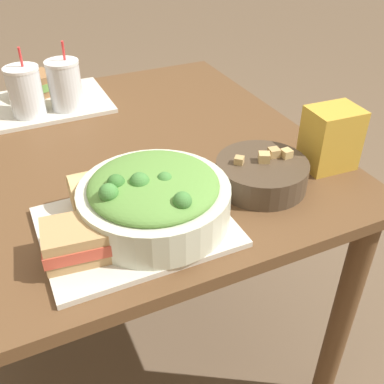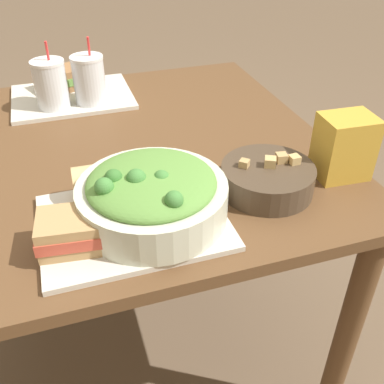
# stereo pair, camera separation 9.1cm
# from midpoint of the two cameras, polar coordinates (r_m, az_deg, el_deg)

# --- Properties ---
(ground_plane) EXTENTS (12.00, 12.00, 0.00)m
(ground_plane) POSITION_cam_midpoint_polar(r_m,az_deg,el_deg) (1.67, -10.63, -18.38)
(ground_plane) COLOR brown
(dining_table) EXTENTS (1.12, 1.02, 0.76)m
(dining_table) POSITION_cam_midpoint_polar(r_m,az_deg,el_deg) (1.22, -13.89, 0.45)
(dining_table) COLOR brown
(dining_table) RESTS_ON ground_plane
(tray_near) EXTENTS (0.36, 0.28, 0.01)m
(tray_near) POSITION_cam_midpoint_polar(r_m,az_deg,el_deg) (0.90, -10.32, -4.51)
(tray_near) COLOR beige
(tray_near) RESTS_ON dining_table
(tray_far) EXTENTS (0.36, 0.28, 0.01)m
(tray_far) POSITION_cam_midpoint_polar(r_m,az_deg,el_deg) (1.47, -19.70, 10.49)
(tray_far) COLOR beige
(tray_far) RESTS_ON dining_table
(salad_bowl) EXTENTS (0.30, 0.30, 0.12)m
(salad_bowl) POSITION_cam_midpoint_polar(r_m,az_deg,el_deg) (0.87, -7.83, -0.75)
(salad_bowl) COLOR beige
(salad_bowl) RESTS_ON tray_near
(soup_bowl) EXTENTS (0.20, 0.20, 0.08)m
(soup_bowl) POSITION_cam_midpoint_polar(r_m,az_deg,el_deg) (1.00, 6.28, 2.36)
(soup_bowl) COLOR #473828
(soup_bowl) RESTS_ON dining_table
(sandwich_near) EXTENTS (0.14, 0.11, 0.06)m
(sandwich_near) POSITION_cam_midpoint_polar(r_m,az_deg,el_deg) (0.83, -17.14, -5.97)
(sandwich_near) COLOR tan
(sandwich_near) RESTS_ON tray_near
(baguette_near) EXTENTS (0.13, 0.08, 0.07)m
(baguette_near) POSITION_cam_midpoint_polar(r_m,az_deg,el_deg) (0.95, -14.09, 0.57)
(baguette_near) COLOR tan
(baguette_near) RESTS_ON tray_near
(sandwich_far) EXTENTS (0.16, 0.14, 0.06)m
(sandwich_far) POSITION_cam_midpoint_polar(r_m,az_deg,el_deg) (1.52, -21.13, 12.46)
(sandwich_far) COLOR olive
(sandwich_far) RESTS_ON tray_far
(drink_cup_dark) EXTENTS (0.10, 0.10, 0.19)m
(drink_cup_dark) POSITION_cam_midpoint_polar(r_m,az_deg,el_deg) (1.38, -22.19, 11.54)
(drink_cup_dark) COLOR silver
(drink_cup_dark) RESTS_ON tray_far
(drink_cup_red) EXTENTS (0.10, 0.10, 0.19)m
(drink_cup_red) POSITION_cam_midpoint_polar(r_m,az_deg,el_deg) (1.38, -17.50, 12.67)
(drink_cup_red) COLOR silver
(drink_cup_red) RESTS_ON tray_far
(chip_bag) EXTENTS (0.12, 0.10, 0.15)m
(chip_bag) POSITION_cam_midpoint_polar(r_m,az_deg,el_deg) (1.08, 14.94, 6.55)
(chip_bag) COLOR gold
(chip_bag) RESTS_ON dining_table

